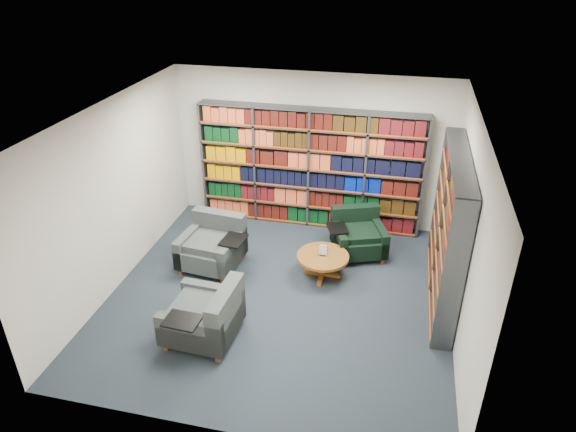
% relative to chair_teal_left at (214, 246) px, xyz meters
% --- Properties ---
extents(room_shell, '(5.02, 5.02, 2.82)m').
position_rel_chair_teal_left_xyz_m(room_shell, '(1.25, -0.63, 1.07)').
color(room_shell, black).
rests_on(room_shell, ground).
extents(bookshelf_back, '(4.00, 0.28, 2.20)m').
position_rel_chair_teal_left_xyz_m(bookshelf_back, '(1.25, 1.71, 0.77)').
color(bookshelf_back, '#47494F').
rests_on(bookshelf_back, ground).
extents(bookshelf_right, '(0.28, 2.50, 2.20)m').
position_rel_chair_teal_left_xyz_m(bookshelf_right, '(3.59, -0.03, 0.77)').
color(bookshelf_right, '#47494F').
rests_on(bookshelf_right, ground).
extents(chair_teal_left, '(1.11, 0.99, 0.82)m').
position_rel_chair_teal_left_xyz_m(chair_teal_left, '(0.00, 0.00, 0.00)').
color(chair_teal_left, '#09253C').
rests_on(chair_teal_left, ground).
extents(chair_green_right, '(1.09, 1.05, 0.75)m').
position_rel_chair_teal_left_xyz_m(chair_green_right, '(2.25, 0.90, -0.03)').
color(chair_green_right, black).
rests_on(chair_green_right, ground).
extents(chair_teal_front, '(0.95, 1.08, 0.82)m').
position_rel_chair_teal_left_xyz_m(chair_teal_front, '(0.56, -1.74, -0.00)').
color(chair_teal_front, '#09253C').
rests_on(chair_teal_front, ground).
extents(coffee_table, '(0.82, 0.82, 0.58)m').
position_rel_chair_teal_left_xyz_m(coffee_table, '(1.80, 0.02, -0.02)').
color(coffee_table, brown).
rests_on(coffee_table, ground).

